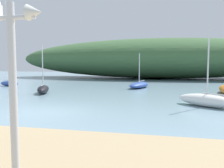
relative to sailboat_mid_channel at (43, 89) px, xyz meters
The scene contains 6 objects.
ground_plane 7.97m from the sailboat_mid_channel, 59.84° to the right, with size 120.00×120.00×0.00m, color #7A99A8.
distant_hill 25.48m from the sailboat_mid_channel, 69.26° to the left, with size 50.24×15.35×6.82m, color #3D6038.
sailboat_mid_channel is the anchor object (origin of this frame).
sailboat_west_reach 8.61m from the sailboat_mid_channel, 143.39° to the left, with size 2.65×1.49×3.33m.
sailboat_far_left 12.68m from the sailboat_mid_channel, 16.82° to the right, with size 3.43×2.87×4.52m.
sailboat_near_shore 9.51m from the sailboat_mid_channel, 39.11° to the left, with size 2.37×4.06×3.52m.
Camera 1 is at (5.63, -10.67, 2.39)m, focal length 37.34 mm.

